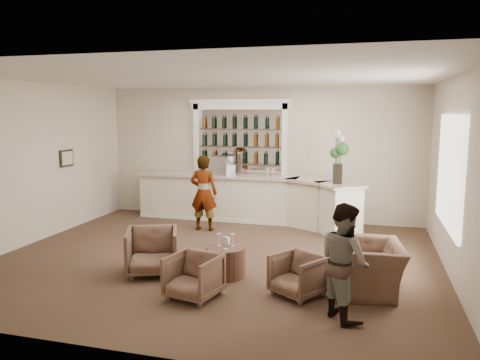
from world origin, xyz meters
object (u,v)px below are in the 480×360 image
object	(u,v)px
guest	(344,261)
armchair_far	(367,267)
armchair_center	(194,276)
flower_vase	(338,154)
sommelier	(204,193)
armchair_right	(298,275)
armchair_left	(152,251)
cocktail_table	(226,262)
espresso_machine	(222,166)
bar_counter	(248,199)

from	to	relation	value
guest	armchair_far	size ratio (longest dim) A/B	1.33
armchair_center	flower_vase	world-z (taller)	flower_vase
sommelier	armchair_center	distance (m)	3.99
sommelier	armchair_right	distance (m)	4.26
guest	armchair_left	bearing A→B (deg)	38.66
cocktail_table	armchair_left	world-z (taller)	armchair_left
guest	armchair_far	xyz separation A→B (m)	(0.29, 1.02, -0.39)
espresso_machine	flower_vase	bearing A→B (deg)	-0.20
cocktail_table	guest	bearing A→B (deg)	-28.45
armchair_right	espresso_machine	distance (m)	5.18
armchair_right	flower_vase	distance (m)	4.01
armchair_far	espresso_machine	size ratio (longest dim) A/B	2.16
cocktail_table	flower_vase	distance (m)	3.90
espresso_machine	bar_counter	bearing A→B (deg)	9.04
bar_counter	espresso_machine	bearing A→B (deg)	176.42
armchair_left	armchair_far	world-z (taller)	armchair_left
bar_counter	armchair_far	xyz separation A→B (m)	(2.86, -3.88, -0.20)
sommelier	flower_vase	world-z (taller)	flower_vase
bar_counter	armchair_right	bearing A→B (deg)	-66.48
armchair_left	armchair_center	size ratio (longest dim) A/B	1.19
armchair_left	armchair_right	distance (m)	2.51
espresso_machine	sommelier	bearing A→B (deg)	-81.75
armchair_left	armchair_right	world-z (taller)	armchair_left
armchair_right	cocktail_table	bearing A→B (deg)	-168.50
armchair_center	espresso_machine	world-z (taller)	espresso_machine
guest	armchair_left	xyz separation A→B (m)	(-3.18, 0.86, -0.38)
sommelier	armchair_far	size ratio (longest dim) A/B	1.50
armchair_center	armchair_right	distance (m)	1.53
armchair_far	flower_vase	world-z (taller)	flower_vase
armchair_center	armchair_right	world-z (taller)	armchair_center
armchair_left	armchair_center	bearing A→B (deg)	-59.48
sommelier	armchair_right	xyz separation A→B (m)	(2.66, -3.28, -0.55)
bar_counter	cocktail_table	world-z (taller)	bar_counter
cocktail_table	armchair_right	distance (m)	1.36
armchair_right	flower_vase	world-z (taller)	flower_vase
armchair_center	cocktail_table	bearing A→B (deg)	91.84
cocktail_table	armchair_center	distance (m)	0.99
sommelier	armchair_center	xyz separation A→B (m)	(1.21, -3.77, -0.54)
guest	flower_vase	world-z (taller)	flower_vase
guest	armchair_right	world-z (taller)	guest
armchair_right	espresso_machine	size ratio (longest dim) A/B	1.29
cocktail_table	armchair_center	world-z (taller)	armchair_center
armchair_far	cocktail_table	bearing A→B (deg)	-98.26
sommelier	espresso_machine	xyz separation A→B (m)	(0.08, 1.09, 0.51)
armchair_far	guest	bearing A→B (deg)	-23.28
armchair_center	espresso_machine	size ratio (longest dim) A/B	1.33
espresso_machine	armchair_far	bearing A→B (deg)	-35.18
bar_counter	flower_vase	size ratio (longest dim) A/B	4.99
bar_counter	flower_vase	distance (m)	2.56
guest	armchair_left	distance (m)	3.31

